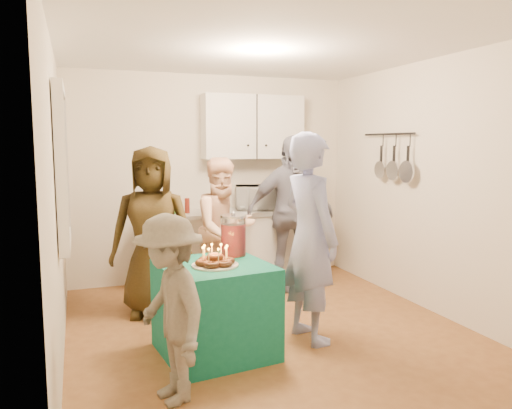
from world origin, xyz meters
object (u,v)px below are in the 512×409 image
object	(u,v)px
party_table	(215,309)
man_birthday	(310,238)
microwave	(258,197)
woman_back_right	(290,213)
counter	(234,248)
child_near_left	(170,309)
woman_back_left	(152,231)
punch_jar	(233,236)
woman_back_center	(224,229)

from	to	relation	value
party_table	man_birthday	size ratio (longest dim) A/B	0.46
microwave	woman_back_right	distance (m)	0.57
counter	woman_back_right	size ratio (longest dim) A/B	1.20
party_table	child_near_left	xyz separation A→B (m)	(-0.48, -0.64, 0.26)
party_table	child_near_left	bearing A→B (deg)	-126.98
woman_back_right	child_near_left	size ratio (longest dim) A/B	1.43
counter	party_table	size ratio (longest dim) A/B	2.59
party_table	woman_back_left	xyz separation A→B (m)	(-0.33, 1.16, 0.48)
punch_jar	woman_back_center	distance (m)	1.15
punch_jar	woman_back_center	bearing A→B (deg)	77.83
man_birthday	child_near_left	distance (m)	1.54
party_table	woman_back_center	xyz separation A→B (m)	(0.49, 1.37, 0.42)
party_table	punch_jar	world-z (taller)	punch_jar
woman_back_center	child_near_left	bearing A→B (deg)	-130.45
woman_back_center	microwave	bearing A→B (deg)	31.09
microwave	woman_back_left	bearing A→B (deg)	-134.93
counter	man_birthday	xyz separation A→B (m)	(0.07, -2.01, 0.49)
microwave	woman_back_left	xyz separation A→B (m)	(-1.45, -0.87, -0.20)
man_birthday	microwave	bearing A→B (deg)	-15.49
woman_back_left	punch_jar	bearing A→B (deg)	-41.38
counter	punch_jar	bearing A→B (deg)	-107.68
counter	woman_back_right	bearing A→B (deg)	-42.73
woman_back_center	woman_back_right	world-z (taller)	woman_back_right
counter	woman_back_center	distance (m)	0.82
microwave	child_near_left	distance (m)	3.14
counter	woman_back_left	distance (m)	1.50
child_near_left	party_table	bearing A→B (deg)	131.77
party_table	woman_back_right	size ratio (longest dim) A/B	0.46
man_birthday	woman_back_left	size ratio (longest dim) A/B	1.07
punch_jar	man_birthday	world-z (taller)	man_birthday
microwave	punch_jar	distance (m)	1.97
punch_jar	child_near_left	world-z (taller)	child_near_left
microwave	punch_jar	size ratio (longest dim) A/B	1.62
punch_jar	child_near_left	distance (m)	1.20
microwave	woman_back_center	bearing A→B (deg)	-119.90
microwave	woman_back_right	size ratio (longest dim) A/B	0.30
punch_jar	woman_back_center	world-z (taller)	woman_back_center
woman_back_left	counter	bearing A→B (deg)	53.00
party_table	man_birthday	bearing A→B (deg)	1.18
counter	microwave	bearing A→B (deg)	0.00
child_near_left	punch_jar	bearing A→B (deg)	129.80
microwave	child_near_left	size ratio (longest dim) A/B	0.43
woman_back_left	woman_back_center	xyz separation A→B (m)	(0.82, 0.21, -0.06)
man_birthday	woman_back_left	bearing A→B (deg)	38.14
party_table	microwave	bearing A→B (deg)	61.07
woman_back_center	child_near_left	distance (m)	2.24
woman_back_left	woman_back_center	bearing A→B (deg)	30.44
man_birthday	counter	bearing A→B (deg)	-6.63
man_birthday	woman_back_left	distance (m)	1.66
microwave	child_near_left	xyz separation A→B (m)	(-1.60, -2.67, -0.42)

